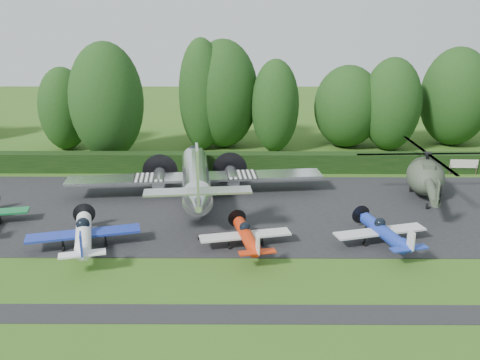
{
  "coord_description": "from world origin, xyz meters",
  "views": [
    {
      "loc": [
        5.81,
        -32.47,
        16.97
      ],
      "look_at": [
        5.59,
        10.73,
        2.5
      ],
      "focal_mm": 40.0,
      "sensor_mm": 36.0,
      "label": 1
    }
  ],
  "objects_px": {
    "light_plane_white": "(84,234)",
    "sign_board": "(464,164)",
    "light_plane_orange": "(247,236)",
    "light_plane_blue": "(384,232)",
    "transport_plane": "(196,178)",
    "helicopter": "(426,173)"
  },
  "relations": [
    {
      "from": "transport_plane",
      "to": "light_plane_orange",
      "type": "xyz_separation_m",
      "value": [
        4.48,
        -10.06,
        -1.02
      ]
    },
    {
      "from": "light_plane_blue",
      "to": "sign_board",
      "type": "xyz_separation_m",
      "value": [
        12.5,
        17.02,
        -0.03
      ]
    },
    {
      "from": "light_plane_white",
      "to": "light_plane_orange",
      "type": "distance_m",
      "value": 11.61
    },
    {
      "from": "transport_plane",
      "to": "helicopter",
      "type": "bearing_deg",
      "value": 8.96
    },
    {
      "from": "light_plane_white",
      "to": "sign_board",
      "type": "height_order",
      "value": "light_plane_white"
    },
    {
      "from": "transport_plane",
      "to": "sign_board",
      "type": "distance_m",
      "value": 27.98
    },
    {
      "from": "transport_plane",
      "to": "light_plane_blue",
      "type": "height_order",
      "value": "transport_plane"
    },
    {
      "from": "light_plane_white",
      "to": "light_plane_orange",
      "type": "xyz_separation_m",
      "value": [
        11.61,
        0.26,
        -0.22
      ]
    },
    {
      "from": "light_plane_orange",
      "to": "transport_plane",
      "type": "bearing_deg",
      "value": 126.47
    },
    {
      "from": "helicopter",
      "to": "light_plane_orange",
      "type": "bearing_deg",
      "value": -158.42
    },
    {
      "from": "light_plane_orange",
      "to": "helicopter",
      "type": "height_order",
      "value": "helicopter"
    },
    {
      "from": "light_plane_white",
      "to": "helicopter",
      "type": "bearing_deg",
      "value": 37.28
    },
    {
      "from": "light_plane_white",
      "to": "light_plane_blue",
      "type": "xyz_separation_m",
      "value": [
        21.55,
        0.86,
        -0.16
      ]
    },
    {
      "from": "light_plane_white",
      "to": "light_plane_blue",
      "type": "height_order",
      "value": "light_plane_white"
    },
    {
      "from": "light_plane_orange",
      "to": "sign_board",
      "type": "height_order",
      "value": "light_plane_orange"
    },
    {
      "from": "transport_plane",
      "to": "light_plane_white",
      "type": "xyz_separation_m",
      "value": [
        -7.13,
        -10.32,
        -0.8
      ]
    },
    {
      "from": "light_plane_orange",
      "to": "sign_board",
      "type": "distance_m",
      "value": 28.54
    },
    {
      "from": "sign_board",
      "to": "light_plane_blue",
      "type": "bearing_deg",
      "value": -127.63
    },
    {
      "from": "sign_board",
      "to": "helicopter",
      "type": "bearing_deg",
      "value": -134.69
    },
    {
      "from": "light_plane_white",
      "to": "transport_plane",
      "type": "bearing_deg",
      "value": 70.46
    },
    {
      "from": "light_plane_orange",
      "to": "light_plane_white",
      "type": "bearing_deg",
      "value": -166.24
    },
    {
      "from": "light_plane_white",
      "to": "helicopter",
      "type": "distance_m",
      "value": 30.17
    }
  ]
}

